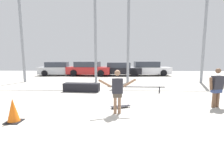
# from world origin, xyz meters

# --- Properties ---
(ground_plane) EXTENTS (36.00, 36.00, 0.00)m
(ground_plane) POSITION_xyz_m (0.00, 0.00, 0.00)
(ground_plane) COLOR #B2ADA3
(skateboarder) EXTENTS (1.27, 0.27, 1.48)m
(skateboarder) POSITION_xyz_m (0.40, -0.92, 0.83)
(skateboarder) COLOR #8C664C
(skateboarder) RESTS_ON ground_plane
(skateboard) EXTENTS (0.80, 0.46, 0.08)m
(skateboard) POSITION_xyz_m (0.53, -0.26, 0.06)
(skateboard) COLOR black
(skateboard) RESTS_ON ground_plane
(grind_box) EXTENTS (2.04, 0.76, 0.47)m
(grind_box) POSITION_xyz_m (-1.59, 2.96, 0.23)
(grind_box) COLOR black
(grind_box) RESTS_ON ground_plane
(grind_rail) EXTENTS (3.06, 0.10, 0.36)m
(grind_rail) POSITION_xyz_m (1.42, 2.62, 0.29)
(grind_rail) COLOR black
(grind_rail) RESTS_ON ground_plane
(canopy_support_left) EXTENTS (5.77, 0.20, 6.43)m
(canopy_support_left) POSITION_xyz_m (-4.00, 6.67, 3.90)
(canopy_support_left) COLOR gray
(canopy_support_left) RESTS_ON ground_plane
(canopy_support_right) EXTENTS (5.77, 0.20, 6.43)m
(canopy_support_right) POSITION_xyz_m (4.00, 6.67, 3.90)
(canopy_support_right) COLOR gray
(canopy_support_right) RESTS_ON ground_plane
(parked_car_silver) EXTENTS (4.22, 2.23, 1.42)m
(parked_car_silver) POSITION_xyz_m (-5.87, 11.91, 0.68)
(parked_car_silver) COLOR #B7BABF
(parked_car_silver) RESTS_ON ground_plane
(parked_car_red) EXTENTS (4.69, 2.36, 1.45)m
(parked_car_red) POSITION_xyz_m (-2.56, 11.68, 0.70)
(parked_car_red) COLOR red
(parked_car_red) RESTS_ON ground_plane
(parked_car_black) EXTENTS (4.37, 2.03, 1.37)m
(parked_car_black) POSITION_xyz_m (0.72, 11.81, 0.67)
(parked_car_black) COLOR black
(parked_car_black) RESTS_ON ground_plane
(parked_car_white) EXTENTS (4.65, 2.00, 1.47)m
(parked_car_white) POSITION_xyz_m (3.66, 12.04, 0.70)
(parked_car_white) COLOR white
(parked_car_white) RESTS_ON ground_plane
(bystander) EXTENTS (0.75, 0.35, 1.50)m
(bystander) POSITION_xyz_m (4.16, -0.06, 0.80)
(bystander) COLOR brown
(bystander) RESTS_ON ground_plane
(traffic_cone) EXTENTS (0.43, 0.43, 0.71)m
(traffic_cone) POSITION_xyz_m (-2.65, -1.80, 0.35)
(traffic_cone) COLOR black
(traffic_cone) RESTS_ON ground_plane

